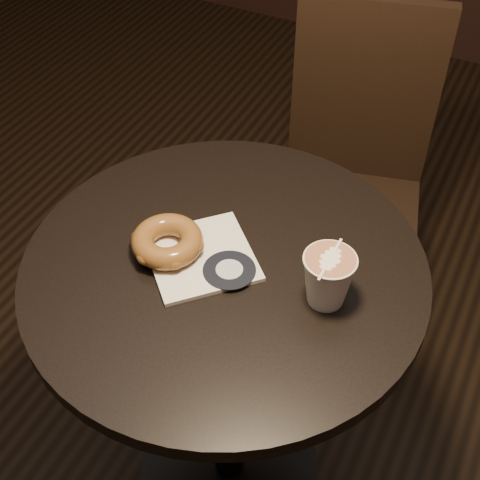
{
  "coord_description": "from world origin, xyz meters",
  "views": [
    {
      "loc": [
        0.37,
        -0.69,
        1.58
      ],
      "look_at": [
        0.01,
        0.03,
        0.79
      ],
      "focal_mm": 50.0,
      "sensor_mm": 36.0,
      "label": 1
    }
  ],
  "objects_px": {
    "cafe_table": "(226,334)",
    "pastry_bag": "(201,256)",
    "chair": "(354,162)",
    "latte_cup": "(328,279)",
    "doughnut": "(167,241)"
  },
  "relations": [
    {
      "from": "pastry_bag",
      "to": "latte_cup",
      "type": "relative_size",
      "value": 1.82
    },
    {
      "from": "pastry_bag",
      "to": "doughnut",
      "type": "distance_m",
      "value": 0.06
    },
    {
      "from": "pastry_bag",
      "to": "latte_cup",
      "type": "height_order",
      "value": "latte_cup"
    },
    {
      "from": "doughnut",
      "to": "latte_cup",
      "type": "distance_m",
      "value": 0.28
    },
    {
      "from": "cafe_table",
      "to": "pastry_bag",
      "type": "distance_m",
      "value": 0.21
    },
    {
      "from": "chair",
      "to": "doughnut",
      "type": "height_order",
      "value": "chair"
    },
    {
      "from": "cafe_table",
      "to": "pastry_bag",
      "type": "xyz_separation_m",
      "value": [
        -0.04,
        -0.01,
        0.2
      ]
    },
    {
      "from": "cafe_table",
      "to": "doughnut",
      "type": "distance_m",
      "value": 0.25
    },
    {
      "from": "chair",
      "to": "pastry_bag",
      "type": "xyz_separation_m",
      "value": [
        -0.07,
        -0.67,
        0.24
      ]
    },
    {
      "from": "doughnut",
      "to": "latte_cup",
      "type": "relative_size",
      "value": 1.31
    },
    {
      "from": "chair",
      "to": "pastry_bag",
      "type": "bearing_deg",
      "value": -109.87
    },
    {
      "from": "chair",
      "to": "latte_cup",
      "type": "distance_m",
      "value": 0.74
    },
    {
      "from": "chair",
      "to": "latte_cup",
      "type": "xyz_separation_m",
      "value": [
        0.16,
        -0.66,
        0.29
      ]
    },
    {
      "from": "chair",
      "to": "cafe_table",
      "type": "bearing_deg",
      "value": -106.41
    },
    {
      "from": "cafe_table",
      "to": "latte_cup",
      "type": "bearing_deg",
      "value": 0.63
    }
  ]
}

